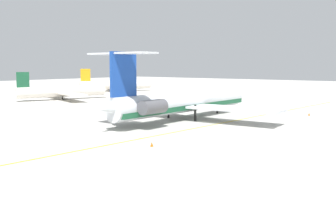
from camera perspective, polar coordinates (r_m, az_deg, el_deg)
The scene contains 9 objects.
ground at distance 64.16m, azimuth 4.87°, elevation -3.06°, with size 391.07×391.07×0.00m, color #B7B5AD.
main_jetliner at distance 67.47m, azimuth 2.07°, elevation 0.10°, with size 40.01×35.58×11.66m.
airliner_mid_left at distance 111.81m, azimuth -15.26°, elevation 1.64°, with size 26.01×26.06×7.93m.
airliner_mid_right at distance 142.46m, azimuth -7.51°, elevation 2.65°, with size 26.79×27.07×8.49m.
ground_crew_near_nose at distance 92.55m, azimuth -0.31°, elevation 0.27°, with size 0.27×0.41×1.70m.
ground_crew_near_tail at distance 97.76m, azimuth 0.82°, elevation 0.55°, with size 0.42×0.27×1.69m.
safety_cone_nose at distance 45.34m, azimuth -2.46°, elevation -6.31°, with size 0.40×0.40×0.55m, color #EA590F.
safety_cone_wingtip at distance 78.03m, azimuth 20.48°, elevation -1.66°, with size 0.40×0.40×0.55m, color #EA590F.
taxiway_centreline at distance 64.58m, azimuth 8.32°, elevation -3.04°, with size 98.69×0.36×0.01m, color gold.
Camera 1 is at (-53.18, -34.58, 9.59)m, focal length 40.49 mm.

